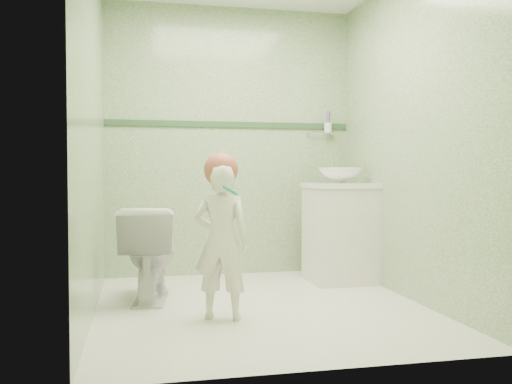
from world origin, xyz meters
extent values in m
plane|color=beige|center=(0.00, 0.00, 0.00)|extent=(2.50, 2.50, 0.00)
cube|color=gray|center=(0.00, 1.25, 1.20)|extent=(2.20, 0.04, 2.40)
cube|color=gray|center=(0.00, -1.25, 1.20)|extent=(2.20, 0.04, 2.40)
cube|color=gray|center=(-1.10, 0.00, 1.20)|extent=(0.04, 2.50, 2.40)
cube|color=gray|center=(1.10, 0.00, 1.20)|extent=(0.04, 2.50, 2.40)
cube|color=#2C4D2D|center=(0.00, 1.24, 1.35)|extent=(2.20, 0.02, 0.05)
cube|color=silver|center=(0.84, 0.70, 0.40)|extent=(0.52, 0.50, 0.80)
cube|color=white|center=(0.84, 0.70, 0.81)|extent=(0.54, 0.52, 0.04)
imported|color=white|center=(0.84, 0.70, 0.89)|extent=(0.37, 0.37, 0.13)
cylinder|color=silver|center=(0.84, 0.90, 0.95)|extent=(0.03, 0.03, 0.18)
cylinder|color=silver|center=(0.84, 0.85, 1.03)|extent=(0.02, 0.12, 0.02)
cylinder|color=silver|center=(0.84, 1.20, 1.28)|extent=(0.26, 0.02, 0.02)
cylinder|color=silver|center=(0.90, 1.18, 1.33)|extent=(0.07, 0.07, 0.09)
cylinder|color=blue|center=(0.89, 1.17, 1.40)|extent=(0.01, 0.01, 0.17)
cylinder|color=purple|center=(0.90, 1.17, 1.40)|extent=(0.01, 0.01, 0.17)
cylinder|color=purple|center=(0.91, 1.19, 1.40)|extent=(0.01, 0.01, 0.17)
cylinder|color=red|center=(0.91, 1.18, 1.40)|extent=(0.01, 0.01, 0.17)
imported|color=white|center=(-0.74, 0.35, 0.34)|extent=(0.46, 0.71, 0.68)
imported|color=beige|center=(-0.31, -0.26, 0.48)|extent=(0.41, 0.34, 0.97)
sphere|color=#A44F39|center=(-0.31, -0.24, 0.93)|extent=(0.22, 0.22, 0.22)
cylinder|color=#09836F|center=(-0.28, -0.41, 0.81)|extent=(0.11, 0.11, 0.06)
cube|color=white|center=(-0.32, -0.34, 0.85)|extent=(0.03, 0.03, 0.02)
camera|label=1|loc=(-0.81, -3.64, 0.92)|focal=38.48mm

